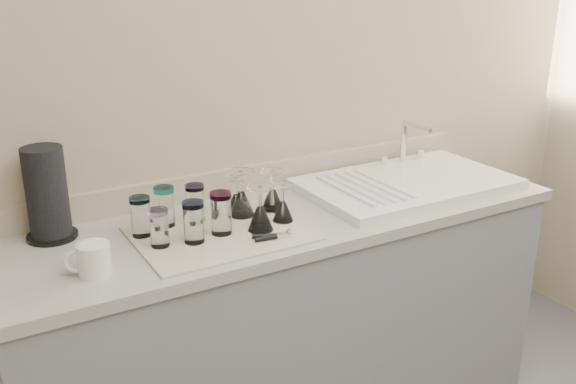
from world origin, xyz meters
TOP-DOWN VIEW (x-y plane):
  - counter_unit at (0.00, 1.20)m, footprint 2.06×0.62m
  - sink_unit at (0.55, 1.20)m, footprint 0.82×0.50m
  - dish_towel at (-0.28, 1.14)m, footprint 0.55×0.42m
  - tumbler_teal at (-0.51, 1.25)m, footprint 0.07×0.07m
  - tumbler_cyan at (-0.42, 1.29)m, footprint 0.07×0.07m
  - tumbler_purple at (-0.31, 1.28)m, footprint 0.07×0.07m
  - tumbler_magenta at (-0.49, 1.14)m, footprint 0.06×0.06m
  - tumbler_blue at (-0.38, 1.12)m, footprint 0.07×0.07m
  - tumbler_lavender at (-0.28, 1.14)m, footprint 0.07×0.07m
  - goblet_back_left at (-0.15, 1.25)m, footprint 0.09×0.09m
  - goblet_back_right at (-0.03, 1.24)m, footprint 0.08×0.08m
  - goblet_front_left at (-0.16, 1.10)m, footprint 0.09×0.09m
  - goblet_front_right at (-0.05, 1.13)m, footprint 0.07×0.07m
  - goblet_extra at (-0.16, 1.28)m, footprint 0.07×0.07m
  - can_opener at (-0.16, 1.01)m, footprint 0.12×0.07m
  - white_mug at (-0.71, 1.06)m, footprint 0.14×0.12m
  - paper_towel_roll at (-0.76, 1.40)m, footprint 0.16×0.16m

SIDE VIEW (x-z plane):
  - counter_unit at x=0.00m, z-range 0.00..0.90m
  - dish_towel at x=-0.28m, z-range 0.90..0.91m
  - can_opener at x=-0.16m, z-range 0.91..0.92m
  - sink_unit at x=0.55m, z-range 0.81..1.03m
  - white_mug at x=-0.71m, z-range 0.90..1.00m
  - goblet_front_right at x=-0.05m, z-range 0.89..1.02m
  - goblet_extra at x=-0.16m, z-range 0.89..1.02m
  - goblet_back_right at x=-0.03m, z-range 0.88..1.03m
  - goblet_front_left at x=-0.16m, z-range 0.88..1.04m
  - goblet_back_left at x=-0.15m, z-range 0.88..1.04m
  - tumbler_magenta at x=-0.49m, z-range 0.91..1.03m
  - tumbler_purple at x=-0.31m, z-range 0.91..1.04m
  - tumbler_teal at x=-0.51m, z-range 0.91..1.04m
  - tumbler_blue at x=-0.38m, z-range 0.91..1.04m
  - tumbler_cyan at x=-0.42m, z-range 0.91..1.05m
  - tumbler_lavender at x=-0.28m, z-range 0.91..1.05m
  - paper_towel_roll at x=-0.76m, z-range 0.90..1.20m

